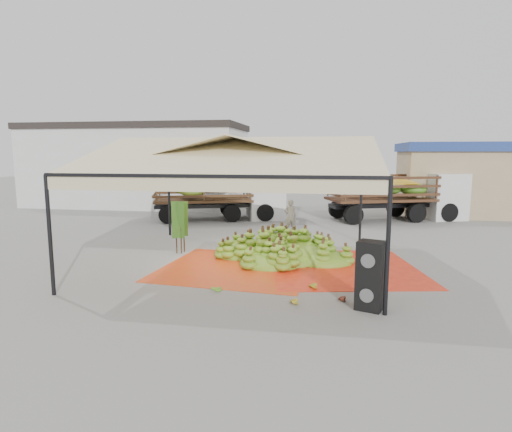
% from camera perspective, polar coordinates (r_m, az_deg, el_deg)
% --- Properties ---
extents(ground, '(90.00, 90.00, 0.00)m').
position_cam_1_polar(ground, '(14.02, -1.84, -6.13)').
color(ground, slate).
rests_on(ground, ground).
extents(canopy_tent, '(8.10, 8.10, 4.00)m').
position_cam_1_polar(canopy_tent, '(13.57, -1.91, 7.48)').
color(canopy_tent, black).
rests_on(canopy_tent, ground).
extents(building_white, '(14.30, 6.30, 5.40)m').
position_cam_1_polar(building_white, '(30.12, -15.44, 6.56)').
color(building_white, silver).
rests_on(building_white, ground).
extents(building_tan, '(6.30, 5.30, 4.10)m').
position_cam_1_polar(building_tan, '(27.33, 25.17, 4.57)').
color(building_tan, tan).
rests_on(building_tan, ground).
extents(tarp_left, '(4.87, 4.68, 0.01)m').
position_cam_1_polar(tarp_left, '(13.30, -2.59, -6.91)').
color(tarp_left, red).
rests_on(tarp_left, ground).
extents(tarp_right, '(5.21, 5.39, 0.01)m').
position_cam_1_polar(tarp_right, '(13.58, 11.58, -6.75)').
color(tarp_right, '#EC3C16').
rests_on(tarp_right, ground).
extents(banana_heap, '(5.86, 5.23, 1.06)m').
position_cam_1_polar(banana_heap, '(14.39, 3.78, -3.58)').
color(banana_heap, '#5A801A').
rests_on(banana_heap, ground).
extents(hand_yellow_a, '(0.55, 0.48, 0.21)m').
position_cam_1_polar(hand_yellow_a, '(11.38, 7.17, -9.10)').
color(hand_yellow_a, gold).
rests_on(hand_yellow_a, ground).
extents(hand_yellow_b, '(0.52, 0.45, 0.21)m').
position_cam_1_polar(hand_yellow_b, '(10.22, 4.64, -11.13)').
color(hand_yellow_b, gold).
rests_on(hand_yellow_b, ground).
extents(hand_red_a, '(0.45, 0.38, 0.19)m').
position_cam_1_polar(hand_red_a, '(10.57, 10.98, -10.64)').
color(hand_red_a, '#5C1E15').
rests_on(hand_red_a, ground).
extents(hand_red_b, '(0.47, 0.43, 0.17)m').
position_cam_1_polar(hand_red_b, '(10.50, 14.76, -10.94)').
color(hand_red_b, '#5F2015').
rests_on(hand_red_b, ground).
extents(hand_green, '(0.53, 0.52, 0.19)m').
position_cam_1_polar(hand_green, '(11.20, -5.43, -9.42)').
color(hand_green, '#3F851B').
rests_on(hand_green, ground).
extents(hanging_bunches, '(1.74, 0.24, 0.20)m').
position_cam_1_polar(hanging_bunches, '(15.02, -1.08, 4.98)').
color(hanging_bunches, '#417217').
rests_on(hanging_bunches, ground).
extents(speaker_stack, '(0.71, 0.67, 1.57)m').
position_cam_1_polar(speaker_stack, '(10.03, 15.02, -7.68)').
color(speaker_stack, black).
rests_on(speaker_stack, ground).
extents(banana_leaves, '(0.96, 1.36, 3.70)m').
position_cam_1_polar(banana_leaves, '(15.89, -9.75, -4.51)').
color(banana_leaves, '#226E1D').
rests_on(banana_leaves, ground).
extents(vendor, '(0.62, 0.49, 1.50)m').
position_cam_1_polar(vendor, '(18.95, 4.57, -0.02)').
color(vendor, gray).
rests_on(vendor, ground).
extents(truck_left, '(7.16, 4.37, 2.33)m').
position_cam_1_polar(truck_left, '(22.84, -4.21, 3.14)').
color(truck_left, '#4D2A19').
rests_on(truck_left, ground).
extents(truck_right, '(7.54, 4.74, 2.45)m').
position_cam_1_polar(truck_right, '(23.94, 18.80, 3.14)').
color(truck_right, '#4E311A').
rests_on(truck_right, ground).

